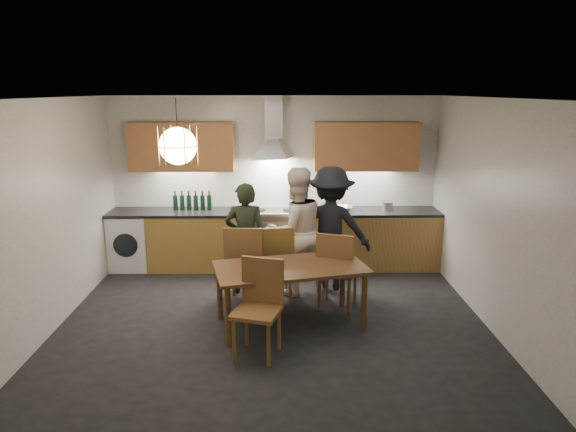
{
  "coord_description": "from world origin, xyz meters",
  "views": [
    {
      "loc": [
        0.1,
        -5.61,
        2.69
      ],
      "look_at": [
        0.18,
        0.4,
        1.2
      ],
      "focal_mm": 32.0,
      "sensor_mm": 36.0,
      "label": 1
    }
  ],
  "objects_px": {
    "wine_bottles": "(192,201)",
    "person_mid": "(295,231)",
    "person_right": "(330,228)",
    "mixing_bowl": "(343,208)",
    "person_left": "(246,239)",
    "chair_back_left": "(245,260)",
    "dining_table": "(290,273)",
    "stock_pot": "(388,206)",
    "chair_front": "(260,300)"
  },
  "relations": [
    {
      "from": "chair_front",
      "to": "wine_bottles",
      "type": "height_order",
      "value": "wine_bottles"
    },
    {
      "from": "stock_pot",
      "to": "person_right",
      "type": "bearing_deg",
      "value": -137.98
    },
    {
      "from": "person_right",
      "to": "stock_pot",
      "type": "distance_m",
      "value": 1.29
    },
    {
      "from": "dining_table",
      "to": "wine_bottles",
      "type": "xyz_separation_m",
      "value": [
        -1.45,
        2.07,
        0.41
      ]
    },
    {
      "from": "person_mid",
      "to": "wine_bottles",
      "type": "distance_m",
      "value": 1.89
    },
    {
      "from": "dining_table",
      "to": "chair_back_left",
      "type": "distance_m",
      "value": 0.79
    },
    {
      "from": "mixing_bowl",
      "to": "wine_bottles",
      "type": "height_order",
      "value": "wine_bottles"
    },
    {
      "from": "wine_bottles",
      "to": "mixing_bowl",
      "type": "bearing_deg",
      "value": -1.71
    },
    {
      "from": "person_left",
      "to": "stock_pot",
      "type": "relative_size",
      "value": 8.9
    },
    {
      "from": "dining_table",
      "to": "stock_pot",
      "type": "distance_m",
      "value": 2.56
    },
    {
      "from": "chair_back_left",
      "to": "mixing_bowl",
      "type": "height_order",
      "value": "chair_back_left"
    },
    {
      "from": "dining_table",
      "to": "person_right",
      "type": "height_order",
      "value": "person_right"
    },
    {
      "from": "dining_table",
      "to": "person_right",
      "type": "distance_m",
      "value": 1.32
    },
    {
      "from": "person_left",
      "to": "person_right",
      "type": "xyz_separation_m",
      "value": [
        1.15,
        0.18,
        0.09
      ]
    },
    {
      "from": "chair_back_left",
      "to": "wine_bottles",
      "type": "xyz_separation_m",
      "value": [
        -0.89,
        1.52,
        0.44
      ]
    },
    {
      "from": "chair_front",
      "to": "person_left",
      "type": "relative_size",
      "value": 0.66
    },
    {
      "from": "stock_pot",
      "to": "dining_table",
      "type": "bearing_deg",
      "value": -126.88
    },
    {
      "from": "person_right",
      "to": "wine_bottles",
      "type": "xyz_separation_m",
      "value": [
        -2.02,
        0.9,
        0.2
      ]
    },
    {
      "from": "person_right",
      "to": "wine_bottles",
      "type": "distance_m",
      "value": 2.22
    },
    {
      "from": "dining_table",
      "to": "wine_bottles",
      "type": "distance_m",
      "value": 2.56
    },
    {
      "from": "chair_front",
      "to": "mixing_bowl",
      "type": "bearing_deg",
      "value": 82.79
    },
    {
      "from": "person_left",
      "to": "person_mid",
      "type": "height_order",
      "value": "person_mid"
    },
    {
      "from": "person_left",
      "to": "wine_bottles",
      "type": "bearing_deg",
      "value": -50.36
    },
    {
      "from": "chair_back_left",
      "to": "mixing_bowl",
      "type": "distance_m",
      "value": 2.04
    },
    {
      "from": "person_right",
      "to": "chair_back_left",
      "type": "bearing_deg",
      "value": 37.21
    },
    {
      "from": "dining_table",
      "to": "person_right",
      "type": "xyz_separation_m",
      "value": [
        0.57,
        1.17,
        0.21
      ]
    },
    {
      "from": "chair_front",
      "to": "mixing_bowl",
      "type": "height_order",
      "value": "chair_front"
    },
    {
      "from": "dining_table",
      "to": "mixing_bowl",
      "type": "distance_m",
      "value": 2.19
    },
    {
      "from": "dining_table",
      "to": "chair_back_left",
      "type": "relative_size",
      "value": 1.77
    },
    {
      "from": "chair_front",
      "to": "stock_pot",
      "type": "relative_size",
      "value": 5.88
    },
    {
      "from": "dining_table",
      "to": "wine_bottles",
      "type": "relative_size",
      "value": 3.18
    },
    {
      "from": "person_mid",
      "to": "mixing_bowl",
      "type": "relative_size",
      "value": 6.14
    },
    {
      "from": "chair_back_left",
      "to": "person_right",
      "type": "relative_size",
      "value": 0.62
    },
    {
      "from": "chair_front",
      "to": "stock_pot",
      "type": "distance_m",
      "value": 3.27
    },
    {
      "from": "dining_table",
      "to": "wine_bottles",
      "type": "height_order",
      "value": "wine_bottles"
    },
    {
      "from": "dining_table",
      "to": "chair_front",
      "type": "relative_size",
      "value": 1.86
    },
    {
      "from": "chair_front",
      "to": "mixing_bowl",
      "type": "distance_m",
      "value": 2.91
    },
    {
      "from": "person_left",
      "to": "stock_pot",
      "type": "height_order",
      "value": "person_left"
    },
    {
      "from": "wine_bottles",
      "to": "dining_table",
      "type": "bearing_deg",
      "value": -54.97
    },
    {
      "from": "dining_table",
      "to": "mixing_bowl",
      "type": "relative_size",
      "value": 6.67
    },
    {
      "from": "chair_front",
      "to": "mixing_bowl",
      "type": "relative_size",
      "value": 3.59
    },
    {
      "from": "person_left",
      "to": "dining_table",
      "type": "bearing_deg",
      "value": 120.6
    },
    {
      "from": "person_right",
      "to": "dining_table",
      "type": "bearing_deg",
      "value": 72.69
    },
    {
      "from": "dining_table",
      "to": "wine_bottles",
      "type": "bearing_deg",
      "value": 111.24
    },
    {
      "from": "wine_bottles",
      "to": "person_mid",
      "type": "bearing_deg",
      "value": -34.94
    },
    {
      "from": "wine_bottles",
      "to": "person_right",
      "type": "bearing_deg",
      "value": -24.02
    },
    {
      "from": "dining_table",
      "to": "person_left",
      "type": "distance_m",
      "value": 1.15
    },
    {
      "from": "dining_table",
      "to": "chair_back_left",
      "type": "height_order",
      "value": "chair_back_left"
    },
    {
      "from": "mixing_bowl",
      "to": "stock_pot",
      "type": "distance_m",
      "value": 0.69
    },
    {
      "from": "dining_table",
      "to": "mixing_bowl",
      "type": "height_order",
      "value": "mixing_bowl"
    }
  ]
}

